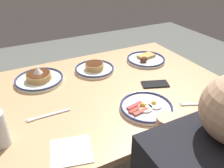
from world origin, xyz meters
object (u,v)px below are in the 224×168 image
object	(u,v)px
plate_far_companion	(94,68)
cell_phone	(155,84)
fork_near	(49,115)
plate_far_side	(146,107)
paper_napkin	(71,151)
fork_far	(200,104)
plate_near_main	(39,78)
plate_center_pancakes	(146,59)

from	to	relation	value
plate_far_companion	cell_phone	distance (m)	0.38
plate_far_companion	fork_near	xyz separation A→B (m)	(0.35, 0.31, -0.01)
plate_far_side	paper_napkin	distance (m)	0.40
fork_near	cell_phone	bearing A→B (deg)	-179.39
plate_far_side	fork_near	size ratio (longest dim) A/B	1.25
cell_phone	paper_napkin	distance (m)	0.61
fork_near	fork_far	size ratio (longest dim) A/B	1.06
plate_near_main	plate_far_companion	world-z (taller)	plate_near_main
plate_center_pancakes	plate_far_companion	bearing A→B (deg)	-3.75
plate_center_pancakes	fork_far	distance (m)	0.53
cell_phone	plate_near_main	bearing A→B (deg)	-10.08
plate_far_side	fork_far	world-z (taller)	plate_far_side
fork_far	plate_near_main	bearing A→B (deg)	-42.00
plate_center_pancakes	cell_phone	distance (m)	0.31
plate_far_side	cell_phone	xyz separation A→B (m)	(-0.17, -0.16, -0.01)
plate_far_side	fork_near	bearing A→B (deg)	-20.63
paper_napkin	fork_near	xyz separation A→B (m)	(0.02, -0.24, 0.00)
plate_far_companion	paper_napkin	distance (m)	0.64
plate_center_pancakes	paper_napkin	bearing A→B (deg)	37.68
paper_napkin	fork_far	xyz separation A→B (m)	(-0.64, -0.00, 0.00)
cell_phone	paper_napkin	size ratio (longest dim) A/B	0.96
cell_phone	paper_napkin	world-z (taller)	cell_phone
fork_far	plate_far_companion	bearing A→B (deg)	-60.57
plate_far_companion	plate_far_side	size ratio (longest dim) A/B	0.97
plate_near_main	fork_far	size ratio (longest dim) A/B	1.45
plate_near_main	fork_far	bearing A→B (deg)	138.00
plate_center_pancakes	fork_far	world-z (taller)	plate_center_pancakes
plate_near_main	fork_near	size ratio (longest dim) A/B	1.36
plate_near_main	plate_far_companion	xyz separation A→B (m)	(-0.32, 0.02, -0.00)
fork_near	plate_far_side	bearing A→B (deg)	159.37
plate_far_companion	fork_near	bearing A→B (deg)	41.23
paper_napkin	cell_phone	bearing A→B (deg)	-155.83
plate_far_companion	plate_far_side	world-z (taller)	plate_far_companion
plate_near_main	fork_near	bearing A→B (deg)	85.22
plate_far_companion	fork_far	size ratio (longest dim) A/B	1.29
plate_center_pancakes	fork_far	bearing A→B (deg)	84.91
plate_far_side	fork_near	world-z (taller)	plate_far_side
plate_far_companion	fork_far	world-z (taller)	plate_far_companion
plate_far_side	plate_far_companion	bearing A→B (deg)	-82.46
plate_center_pancakes	paper_napkin	size ratio (longest dim) A/B	1.67
cell_phone	plate_center_pancakes	bearing A→B (deg)	-94.37
plate_far_side	paper_napkin	world-z (taller)	plate_far_side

